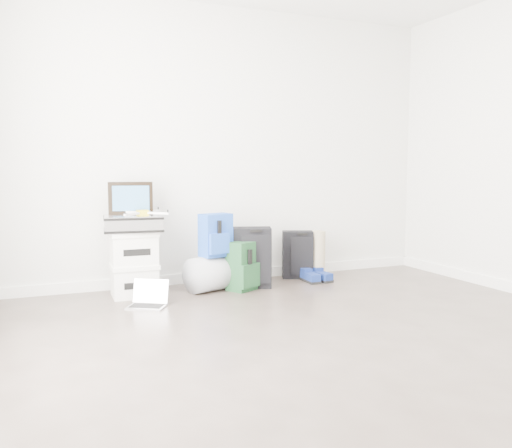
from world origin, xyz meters
name	(u,v)px	position (x,y,z in m)	size (l,w,h in m)	color
ground	(363,361)	(0.00, 0.00, 0.00)	(5.00, 5.00, 0.00)	#382F29
room_envelope	(368,63)	(0.00, 0.02, 1.72)	(4.52, 5.02, 2.71)	silver
boxes_stack	(134,264)	(-0.96, 2.16, 0.29)	(0.41, 0.34, 0.58)	silver
briefcase	(133,223)	(-0.96, 2.16, 0.65)	(0.49, 0.36, 0.14)	#B2B2B7
painting	(131,198)	(-0.96, 2.25, 0.87)	(0.38, 0.11, 0.29)	black
drone	(143,213)	(-0.88, 2.14, 0.74)	(0.39, 0.39, 0.05)	gold
duffel_bag	(215,273)	(-0.22, 2.11, 0.16)	(0.32, 0.32, 0.52)	gray
blue_backpack	(216,236)	(-0.22, 2.08, 0.51)	(0.32, 0.27, 0.39)	#1B37B3
large_suitcase	(252,258)	(0.14, 2.09, 0.29)	(0.42, 0.34, 0.57)	black
green_backpack	(245,266)	(0.05, 2.02, 0.22)	(0.38, 0.36, 0.46)	#163D1F
carry_on	(298,255)	(0.75, 2.31, 0.24)	(0.35, 0.30, 0.49)	black
shoes	(316,277)	(0.83, 2.08, 0.05)	(0.25, 0.29, 0.09)	black
rolled_rug	(318,255)	(0.93, 2.23, 0.24)	(0.16, 0.16, 0.49)	tan
laptop	(148,300)	(-0.92, 1.76, 0.05)	(0.37, 0.34, 0.21)	silver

